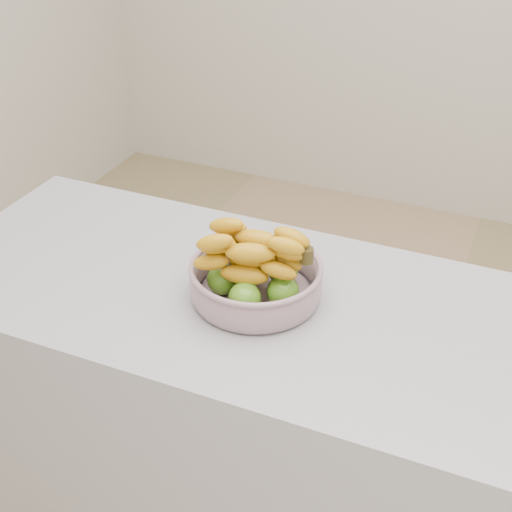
# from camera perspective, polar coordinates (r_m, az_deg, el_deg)

# --- Properties ---
(counter) EXTENTS (2.00, 0.60, 0.90)m
(counter) POSITION_cam_1_polar(r_m,az_deg,el_deg) (1.71, 8.96, -17.74)
(counter) COLOR #93929A
(counter) RESTS_ON ground
(fruit_bowl) EXTENTS (0.27, 0.27, 0.16)m
(fruit_bowl) POSITION_cam_1_polar(r_m,az_deg,el_deg) (1.43, -0.03, -1.62)
(fruit_bowl) COLOR #A4ACC5
(fruit_bowl) RESTS_ON counter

